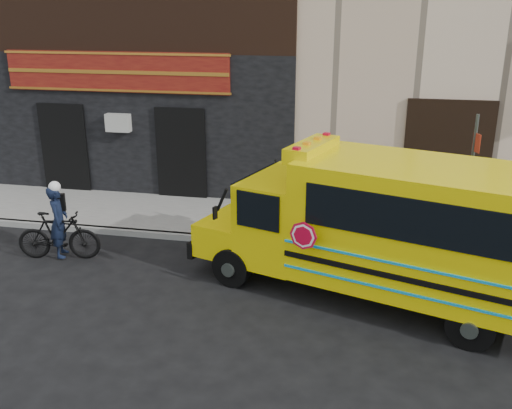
{
  "coord_description": "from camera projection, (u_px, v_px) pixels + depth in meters",
  "views": [
    {
      "loc": [
        1.97,
        -9.62,
        5.37
      ],
      "look_at": [
        -0.33,
        1.85,
        1.29
      ],
      "focal_mm": 40.0,
      "sensor_mm": 36.0,
      "label": 1
    }
  ],
  "objects": [
    {
      "name": "school_bus",
      "position": [
        388.0,
        226.0,
        10.59
      ],
      "size": [
        7.22,
        4.13,
        2.92
      ],
      "color": "black",
      "rests_on": "ground"
    },
    {
      "name": "bicycle",
      "position": [
        59.0,
        236.0,
        12.64
      ],
      "size": [
        1.9,
        0.83,
        1.11
      ],
      "primitive_type": "imported",
      "rotation": [
        0.0,
        0.0,
        1.75
      ],
      "color": "black",
      "rests_on": "ground"
    },
    {
      "name": "sign_pole",
      "position": [
        470.0,
        180.0,
        12.51
      ],
      "size": [
        0.12,
        0.27,
        3.21
      ],
      "color": "#454E48",
      "rests_on": "ground"
    },
    {
      "name": "curb",
      "position": [
        276.0,
        244.0,
        13.42
      ],
      "size": [
        40.0,
        0.2,
        0.15
      ],
      "primitive_type": "cube",
      "color": "gray",
      "rests_on": "ground"
    },
    {
      "name": "sidewalk",
      "position": [
        286.0,
        222.0,
        14.81
      ],
      "size": [
        40.0,
        3.0,
        0.15
      ],
      "primitive_type": "cube",
      "color": "slate",
      "rests_on": "ground"
    },
    {
      "name": "cyclist",
      "position": [
        59.0,
        223.0,
        12.62
      ],
      "size": [
        0.56,
        0.69,
        1.63
      ],
      "primitive_type": "imported",
      "rotation": [
        0.0,
        0.0,
        1.9
      ],
      "color": "black",
      "rests_on": "ground"
    },
    {
      "name": "ground",
      "position": [
        254.0,
        299.0,
        11.04
      ],
      "size": [
        120.0,
        120.0,
        0.0
      ],
      "primitive_type": "plane",
      "color": "black",
      "rests_on": "ground"
    }
  ]
}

